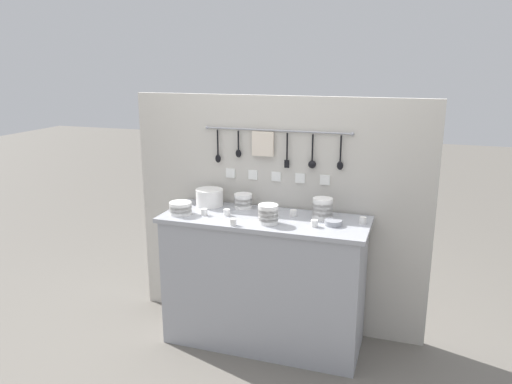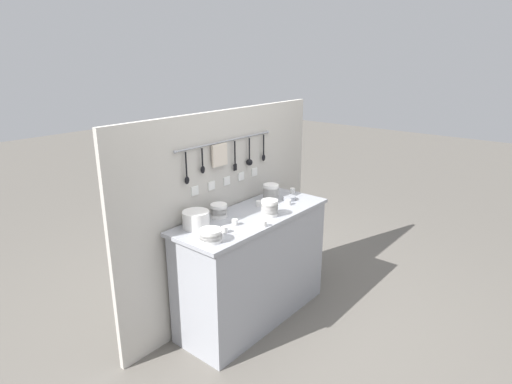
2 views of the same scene
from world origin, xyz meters
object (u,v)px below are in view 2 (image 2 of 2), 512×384
object	(u,v)px
cup_mid_row	(259,203)
bowl_stack_short_front	(219,211)
cup_by_caddy	(235,222)
cup_edge_far	(288,202)
cup_back_left	(264,224)
cup_edge_near	(225,230)
bowl_stack_wide_centre	(270,208)
bowl_stack_tall_left	(211,235)
plate_stack	(196,219)
cup_back_right	(292,191)
steel_mixing_bowl	(289,198)
bowl_stack_nested_right	(271,192)

from	to	relation	value
cup_mid_row	bowl_stack_short_front	bearing A→B (deg)	168.44
cup_by_caddy	cup_edge_far	distance (m)	0.63
cup_back_left	cup_edge_near	world-z (taller)	same
cup_by_caddy	cup_edge_near	world-z (taller)	same
cup_edge_near	bowl_stack_wide_centre	bearing A→B (deg)	-4.58
cup_edge_near	bowl_stack_short_front	bearing A→B (deg)	51.56
cup_mid_row	cup_back_left	distance (m)	0.45
cup_mid_row	cup_back_left	bearing A→B (deg)	-136.00
bowl_stack_tall_left	cup_edge_near	distance (m)	0.17
cup_by_caddy	cup_edge_far	world-z (taller)	same
bowl_stack_short_front	plate_stack	bearing A→B (deg)	-176.14
bowl_stack_wide_centre	cup_back_right	world-z (taller)	bowl_stack_wide_centre
bowl_stack_wide_centre	bowl_stack_tall_left	bearing A→B (deg)	179.23
steel_mixing_bowl	cup_by_caddy	bearing A→B (deg)	-178.20
bowl_stack_wide_centre	plate_stack	xyz separation A→B (m)	(-0.54, 0.27, -0.00)
bowl_stack_tall_left	steel_mixing_bowl	distance (m)	1.06
bowl_stack_tall_left	plate_stack	xyz separation A→B (m)	(0.11, 0.26, 0.02)
bowl_stack_tall_left	plate_stack	bearing A→B (deg)	67.86
bowl_stack_nested_right	cup_back_right	world-z (taller)	bowl_stack_nested_right
steel_mixing_bowl	plate_stack	bearing A→B (deg)	169.88
plate_stack	cup_back_left	size ratio (longest dim) A/B	4.35
cup_by_caddy	cup_edge_far	bearing A→B (deg)	-4.14
steel_mixing_bowl	cup_back_left	bearing A→B (deg)	-161.48
bowl_stack_nested_right	steel_mixing_bowl	xyz separation A→B (m)	(0.10, -0.13, -0.05)
plate_stack	cup_mid_row	distance (m)	0.66
steel_mixing_bowl	cup_back_left	size ratio (longest dim) A/B	2.48
cup_mid_row	bowl_stack_wide_centre	bearing A→B (deg)	-119.61
cup_edge_near	cup_edge_far	distance (m)	0.78
bowl_stack_wide_centre	cup_edge_far	distance (m)	0.31
plate_stack	steel_mixing_bowl	bearing A→B (deg)	-10.12
bowl_stack_short_front	cup_back_right	xyz separation A→B (m)	(0.87, -0.10, -0.03)
bowl_stack_tall_left	cup_by_caddy	size ratio (longest dim) A/B	3.36
plate_stack	cup_back_right	xyz separation A→B (m)	(1.13, -0.08, -0.04)
steel_mixing_bowl	cup_by_caddy	size ratio (longest dim) A/B	2.48
cup_back_left	cup_edge_far	bearing A→B (deg)	15.29
bowl_stack_tall_left	cup_mid_row	bearing A→B (deg)	14.62
cup_by_caddy	cup_back_right	bearing A→B (deg)	7.12
bowl_stack_wide_centre	bowl_stack_nested_right	xyz separation A→B (m)	(0.32, 0.23, 0.01)
bowl_stack_short_front	steel_mixing_bowl	size ratio (longest dim) A/B	1.14
bowl_stack_short_front	bowl_stack_nested_right	size ratio (longest dim) A/B	0.93
cup_edge_near	bowl_stack_nested_right	bearing A→B (deg)	13.69
bowl_stack_wide_centre	bowl_stack_tall_left	world-z (taller)	bowl_stack_wide_centre
cup_mid_row	cup_by_caddy	world-z (taller)	same
bowl_stack_short_front	steel_mixing_bowl	xyz separation A→B (m)	(0.69, -0.19, -0.04)
bowl_stack_short_front	plate_stack	world-z (taller)	plate_stack
plate_stack	cup_back_left	bearing A→B (deg)	-48.84
plate_stack	cup_mid_row	size ratio (longest dim) A/B	4.35
cup_edge_far	cup_mid_row	bearing A→B (deg)	136.62
bowl_stack_nested_right	cup_mid_row	size ratio (longest dim) A/B	3.04
bowl_stack_wide_centre	cup_mid_row	world-z (taller)	bowl_stack_wide_centre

